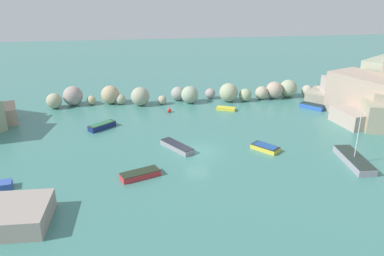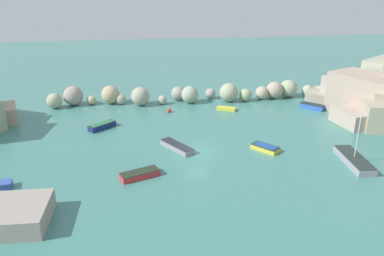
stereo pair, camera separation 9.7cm
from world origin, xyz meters
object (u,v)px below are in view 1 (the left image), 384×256
moored_boat_5 (312,106)px  moored_boat_6 (140,174)px  moored_boat_1 (354,160)px  moored_boat_2 (177,147)px  channel_buoy (169,110)px  moored_boat_3 (102,126)px  stone_dock (5,216)px  moored_boat_7 (265,148)px  moored_boat_4 (226,109)px

moored_boat_5 → moored_boat_6: (-24.40, -16.93, -0.05)m
moored_boat_1 → moored_boat_2: (-17.23, 5.87, -0.09)m
moored_boat_5 → moored_boat_6: 29.70m
channel_buoy → moored_boat_5: size_ratio=0.17×
channel_buoy → moored_boat_3: (-8.69, -4.97, 0.08)m
moored_boat_5 → stone_dock: bearing=-100.5°
moored_boat_1 → moored_boat_6: 21.28m
moored_boat_2 → moored_boat_3: bearing=-163.3°
moored_boat_1 → moored_boat_3: 28.91m
moored_boat_3 → moored_boat_5: bearing=147.4°
channel_buoy → moored_boat_7: 16.67m
moored_boat_4 → moored_boat_2: bearing=80.5°
moored_boat_1 → moored_boat_5: 17.26m
moored_boat_2 → moored_boat_4: (8.17, 12.15, -0.09)m
moored_boat_2 → moored_boat_3: (-8.50, 7.32, 0.06)m
moored_boat_1 → moored_boat_5: (3.12, 16.98, -0.05)m
moored_boat_1 → stone_dock: bearing=104.7°
stone_dock → moored_boat_3: bearing=73.6°
moored_boat_5 → moored_boat_2: bearing=-105.7°
stone_dock → moored_boat_6: stone_dock is taller
channel_buoy → moored_boat_2: (-0.19, -12.29, 0.01)m
moored_boat_6 → moored_boat_4: bearing=34.5°
moored_boat_1 → moored_boat_7: 8.90m
moored_boat_2 → moored_boat_4: bearing=113.5°
moored_boat_1 → moored_boat_7: (-7.81, 4.27, -0.10)m
channel_buoy → moored_boat_6: (-4.24, -18.11, 0.01)m
moored_boat_2 → moored_boat_6: size_ratio=1.13×
channel_buoy → moored_boat_1: (17.04, -18.16, 0.10)m
moored_boat_4 → moored_boat_6: 21.73m
channel_buoy → moored_boat_1: size_ratio=0.09×
channel_buoy → moored_boat_6: 18.60m
moored_boat_3 → moored_boat_6: size_ratio=0.86×
moored_boat_5 → moored_boat_6: moored_boat_5 is taller
stone_dock → channel_buoy: size_ratio=11.38×
moored_boat_2 → moored_boat_3: 11.22m
moored_boat_4 → moored_boat_7: (1.26, -13.74, 0.08)m
moored_boat_6 → moored_boat_7: 14.12m
moored_boat_3 → moored_boat_5: (28.85, 3.80, -0.02)m
stone_dock → moored_boat_3: size_ratio=1.89×
moored_boat_6 → moored_boat_7: (13.48, 4.22, -0.00)m
stone_dock → moored_boat_1: moored_boat_1 is taller
moored_boat_4 → moored_boat_7: moored_boat_7 is taller
moored_boat_3 → moored_boat_2: bearing=99.2°
moored_boat_4 → stone_dock: bearing=71.5°
moored_boat_5 → moored_boat_7: (-10.93, -12.71, -0.05)m
moored_boat_2 → moored_boat_7: 9.56m
stone_dock → moored_boat_5: bearing=33.7°
moored_boat_6 → stone_dock: bearing=-170.0°
moored_boat_2 → moored_boat_7: size_ratio=1.41×
moored_boat_3 → moored_boat_5: moored_boat_3 is taller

